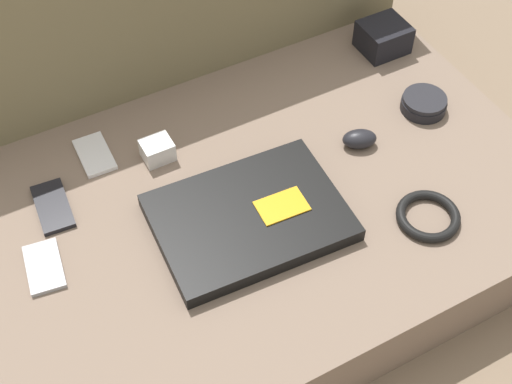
{
  "coord_description": "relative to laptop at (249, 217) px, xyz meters",
  "views": [
    {
      "loc": [
        -0.4,
        -0.74,
        1.18
      ],
      "look_at": [
        0.0,
        0.0,
        0.16
      ],
      "focal_mm": 50.0,
      "sensor_mm": 36.0,
      "label": 1
    }
  ],
  "objects": [
    {
      "name": "phone_black",
      "position": [
        -0.36,
        0.08,
        -0.01
      ],
      "size": [
        0.07,
        0.11,
        0.01
      ],
      "rotation": [
        0.0,
        0.0,
        -0.14
      ],
      "color": "#99999E",
      "rests_on": "couch_seat"
    },
    {
      "name": "laptop",
      "position": [
        0.0,
        0.0,
        0.0
      ],
      "size": [
        0.35,
        0.27,
        0.03
      ],
      "rotation": [
        0.0,
        0.0,
        -0.06
      ],
      "color": "black",
      "rests_on": "couch_seat"
    },
    {
      "name": "couch_seat",
      "position": [
        0.04,
        0.04,
        -0.09
      ],
      "size": [
        1.13,
        0.72,
        0.14
      ],
      "color": "#7A6656",
      "rests_on": "ground_plane"
    },
    {
      "name": "speaker_puck",
      "position": [
        0.46,
        0.09,
        0.0
      ],
      "size": [
        0.09,
        0.09,
        0.03
      ],
      "color": "black",
      "rests_on": "couch_seat"
    },
    {
      "name": "couch_backrest",
      "position": [
        0.04,
        0.5,
        0.08
      ],
      "size": [
        1.13,
        0.2,
        0.49
      ],
      "color": "#756B4C",
      "rests_on": "ground_plane"
    },
    {
      "name": "cable_coil",
      "position": [
        0.29,
        -0.15,
        -0.01
      ],
      "size": [
        0.12,
        0.12,
        0.02
      ],
      "color": "black",
      "rests_on": "couch_seat"
    },
    {
      "name": "computer_mouse",
      "position": [
        0.28,
        0.07,
        0.0
      ],
      "size": [
        0.08,
        0.07,
        0.04
      ],
      "rotation": [
        0.0,
        0.0,
        -0.37
      ],
      "color": "black",
      "rests_on": "couch_seat"
    },
    {
      "name": "phone_small",
      "position": [
        -0.31,
        0.2,
        -0.01
      ],
      "size": [
        0.07,
        0.12,
        0.01
      ],
      "rotation": [
        0.0,
        0.0,
        -0.08
      ],
      "color": "black",
      "rests_on": "couch_seat"
    },
    {
      "name": "charger_brick",
      "position": [
        -0.08,
        0.23,
        0.01
      ],
      "size": [
        0.06,
        0.05,
        0.04
      ],
      "color": "silver",
      "rests_on": "couch_seat"
    },
    {
      "name": "ground_plane",
      "position": [
        0.04,
        0.04,
        -0.16
      ],
      "size": [
        8.0,
        8.0,
        0.0
      ],
      "primitive_type": "plane",
      "color": "#7A6651"
    },
    {
      "name": "camera_pouch",
      "position": [
        0.5,
        0.29,
        0.02
      ],
      "size": [
        0.1,
        0.09,
        0.06
      ],
      "color": "black",
      "rests_on": "couch_seat"
    },
    {
      "name": "phone_silver",
      "position": [
        -0.19,
        0.29,
        -0.01
      ],
      "size": [
        0.06,
        0.11,
        0.01
      ],
      "rotation": [
        0.0,
        0.0,
        -0.03
      ],
      "color": "silver",
      "rests_on": "couch_seat"
    }
  ]
}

